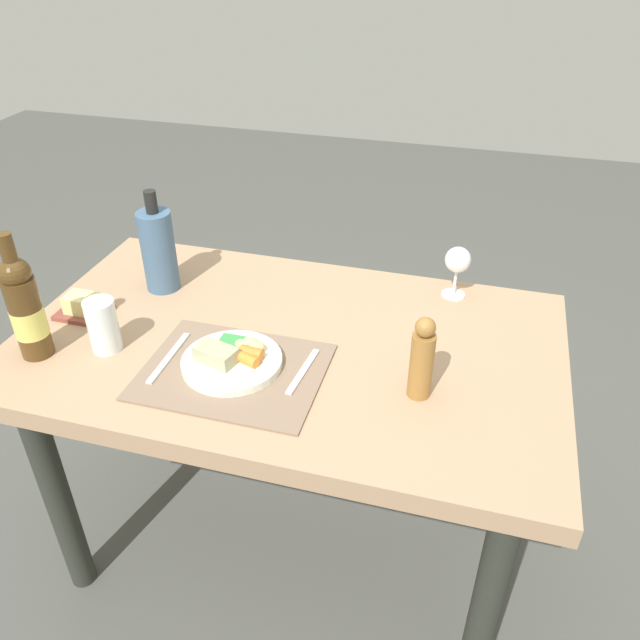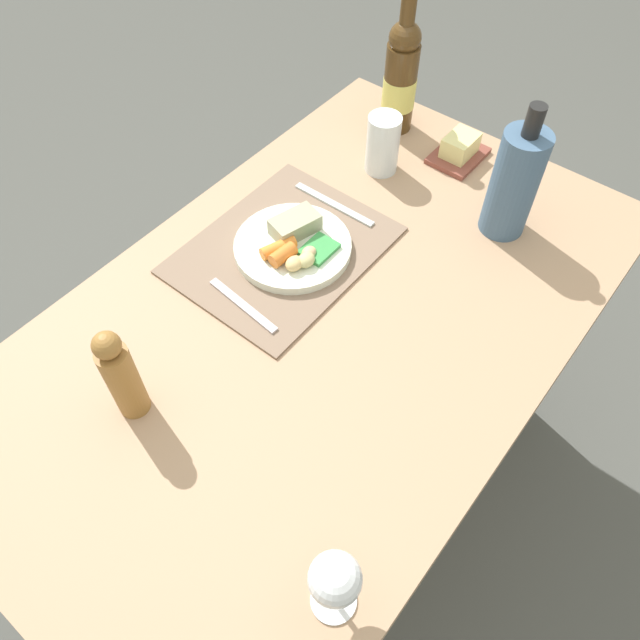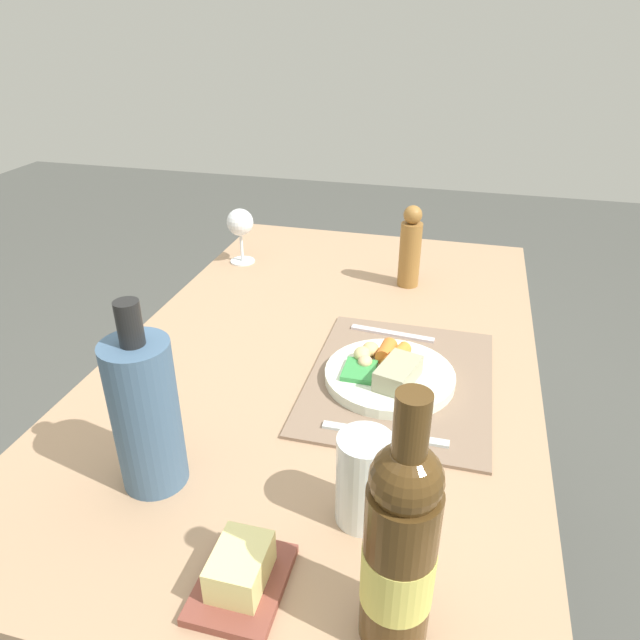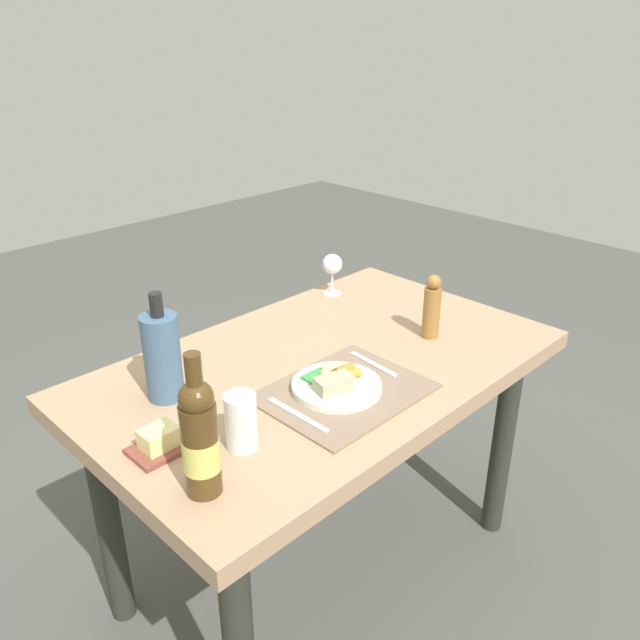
% 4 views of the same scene
% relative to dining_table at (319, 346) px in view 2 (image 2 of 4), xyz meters
% --- Properties ---
extents(ground_plane, '(8.00, 8.00, 0.00)m').
position_rel_dining_table_xyz_m(ground_plane, '(0.00, 0.00, -0.67)').
color(ground_plane, '#4A4B46').
extents(dining_table, '(1.34, 0.81, 0.77)m').
position_rel_dining_table_xyz_m(dining_table, '(0.00, 0.00, 0.00)').
color(dining_table, tan).
rests_on(dining_table, ground_plane).
extents(placemat, '(0.41, 0.32, 0.01)m').
position_rel_dining_table_xyz_m(placemat, '(-0.08, -0.16, 0.11)').
color(placemat, '#806754').
rests_on(placemat, dining_table).
extents(dinner_plate, '(0.23, 0.23, 0.06)m').
position_rel_dining_table_xyz_m(dinner_plate, '(-0.09, -0.14, 0.13)').
color(dinner_plate, white).
rests_on(dinner_plate, placemat).
extents(fork, '(0.02, 0.20, 0.00)m').
position_rel_dining_table_xyz_m(fork, '(-0.24, -0.16, 0.11)').
color(fork, silver).
rests_on(fork, placemat).
extents(knife, '(0.03, 0.17, 0.00)m').
position_rel_dining_table_xyz_m(knife, '(0.08, -0.12, 0.11)').
color(knife, silver).
rests_on(knife, placemat).
extents(wine_bottle, '(0.08, 0.08, 0.32)m').
position_rel_dining_table_xyz_m(wine_bottle, '(-0.56, -0.21, 0.23)').
color(wine_bottle, '#4B3316').
rests_on(wine_bottle, dining_table).
extents(cooler_bottle, '(0.09, 0.09, 0.29)m').
position_rel_dining_table_xyz_m(cooler_bottle, '(-0.41, 0.15, 0.22)').
color(cooler_bottle, '#415E7C').
rests_on(cooler_bottle, dining_table).
extents(wine_glass, '(0.07, 0.07, 0.15)m').
position_rel_dining_table_xyz_m(wine_glass, '(0.37, 0.33, 0.21)').
color(wine_glass, white).
rests_on(wine_glass, dining_table).
extents(pepper_mill, '(0.05, 0.05, 0.20)m').
position_rel_dining_table_xyz_m(pepper_mill, '(0.34, -0.12, 0.20)').
color(pepper_mill, olive).
rests_on(pepper_mill, dining_table).
extents(water_tumbler, '(0.07, 0.07, 0.13)m').
position_rel_dining_table_xyz_m(water_tumbler, '(-0.41, -0.15, 0.16)').
color(water_tumbler, silver).
rests_on(water_tumbler, dining_table).
extents(butter_dish, '(0.13, 0.10, 0.06)m').
position_rel_dining_table_xyz_m(butter_dish, '(-0.55, -0.04, 0.13)').
color(butter_dish, brown).
rests_on(butter_dish, dining_table).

